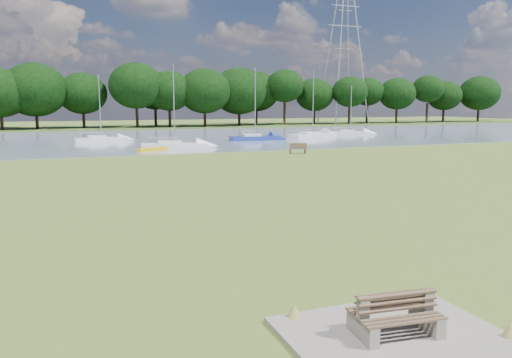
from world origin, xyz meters
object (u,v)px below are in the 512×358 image
object	(u,v)px
sailboat_0	(174,144)
pylon	(345,23)
kayak	(153,149)
riverbank_bench	(298,148)
sailboat_6	(312,134)
sailboat_2	(255,136)
sailboat_1	(350,132)
bench_pair	(395,316)
sailboat_4	(101,138)

from	to	relation	value
sailboat_0	pylon	bearing A→B (deg)	54.26
kayak	sailboat_0	bearing A→B (deg)	14.48
riverbank_bench	sailboat_0	xyz separation A→B (m)	(-9.40, 8.75, 0.02)
sailboat_6	kayak	bearing A→B (deg)	-173.85
kayak	sailboat_2	distance (m)	16.11
riverbank_bench	kayak	bearing A→B (deg)	163.79
riverbank_bench	sailboat_6	xyz separation A→B (m)	(10.46, 17.56, 0.01)
kayak	sailboat_1	size ratio (longest dim) A/B	0.44
sailboat_1	sailboat_2	size ratio (longest dim) A/B	0.80
pylon	sailboat_1	xyz separation A→B (m)	(-16.72, -30.32, -20.14)
riverbank_bench	kayak	xyz separation A→B (m)	(-11.80, 6.85, -0.28)
bench_pair	sailboat_0	bearing A→B (deg)	89.69
bench_pair	kayak	size ratio (longest dim) A/B	0.58
sailboat_6	sailboat_1	bearing A→B (deg)	4.37
pylon	sailboat_6	bearing A→B (deg)	-125.92
riverbank_bench	pylon	xyz separation A→B (m)	(34.91, 51.30, 20.10)
sailboat_0	sailboat_6	distance (m)	21.73
sailboat_6	sailboat_4	bearing A→B (deg)	155.66
riverbank_bench	sailboat_4	world-z (taller)	sailboat_4
sailboat_6	pylon	bearing A→B (deg)	34.54
bench_pair	sailboat_4	world-z (taller)	sailboat_4
riverbank_bench	sailboat_2	world-z (taller)	sailboat_2
pylon	sailboat_4	bearing A→B (deg)	-148.04
pylon	sailboat_2	size ratio (longest dim) A/B	3.82
sailboat_1	kayak	bearing A→B (deg)	-130.29
bench_pair	sailboat_4	xyz separation A→B (m)	(-2.04, 52.45, 0.04)
bench_pair	riverbank_bench	world-z (taller)	bench_pair
bench_pair	sailboat_0	distance (m)	41.66
sailboat_2	sailboat_4	world-z (taller)	sailboat_2
pylon	sailboat_2	xyz separation A→B (m)	(-33.17, -35.74, -20.05)
bench_pair	sailboat_1	distance (m)	62.40
sailboat_6	sailboat_2	bearing A→B (deg)	173.33
bench_pair	sailboat_1	world-z (taller)	sailboat_1
pylon	kayak	bearing A→B (deg)	-136.42
riverbank_bench	sailboat_4	distance (m)	25.21
sailboat_1	pylon	bearing A→B (deg)	85.59
kayak	sailboat_0	size ratio (longest dim) A/B	0.37
sailboat_1	sailboat_2	bearing A→B (deg)	-137.30
kayak	sailboat_6	bearing A→B (deg)	1.82
sailboat_0	sailboat_1	bearing A→B (deg)	34.33
kayak	sailboat_1	distance (m)	33.16
kayak	sailboat_4	distance (m)	13.47
sailboat_2	bench_pair	bearing A→B (deg)	-105.65
pylon	sailboat_6	size ratio (longest dim) A/B	3.70
kayak	sailboat_2	size ratio (longest dim) A/B	0.36
riverbank_bench	sailboat_1	xyz separation A→B (m)	(18.19, 20.99, -0.04)
sailboat_0	sailboat_4	size ratio (longest dim) A/B	1.08
kayak	pylon	bearing A→B (deg)	19.71
sailboat_1	riverbank_bench	bearing A→B (deg)	-106.45
sailboat_2	riverbank_bench	bearing A→B (deg)	-94.35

